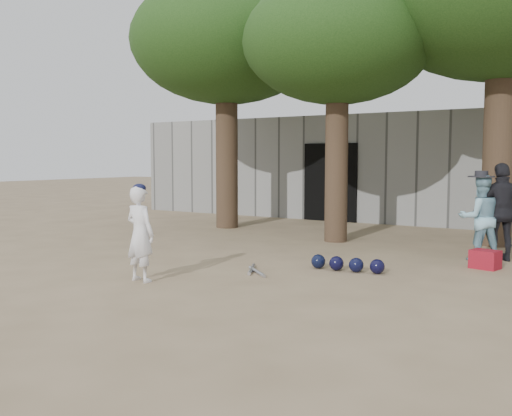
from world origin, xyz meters
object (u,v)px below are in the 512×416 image
Objects in this scene: red_bag at (485,259)px; spectator_blue at (480,218)px; spectator_dark at (502,212)px; boy_player at (140,234)px.

spectator_blue is at bearing 108.30° from red_bag.
spectator_dark is at bearing -178.01° from spectator_blue.
boy_player is 5.46m from red_bag.
spectator_dark reaches higher than red_bag.
red_bag is at bearing 52.41° from spectator_dark.
spectator_dark is (4.11, 4.55, 0.16)m from boy_player.
boy_player reaches higher than red_bag.
spectator_dark is 1.14m from red_bag.
red_bag is (0.23, -0.70, -0.59)m from spectator_blue.
boy_player is 0.92× the size of spectator_blue.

